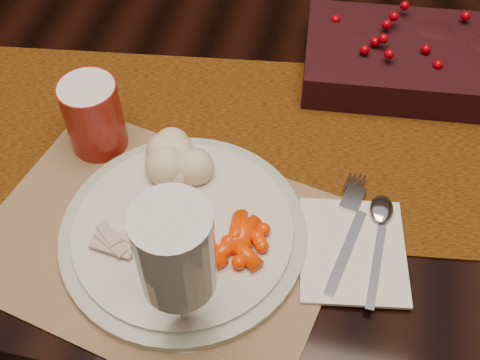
% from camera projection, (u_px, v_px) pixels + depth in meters
% --- Properties ---
extents(floor, '(5.00, 5.00, 0.00)m').
position_uv_depth(floor, '(253.00, 295.00, 1.50)').
color(floor, black).
rests_on(floor, ground).
extents(dining_table, '(1.80, 1.00, 0.75)m').
position_uv_depth(dining_table, '(256.00, 208.00, 1.20)').
color(dining_table, black).
rests_on(dining_table, floor).
extents(table_runner, '(1.61, 0.53, 0.00)m').
position_uv_depth(table_runner, '(276.00, 143.00, 0.81)').
color(table_runner, '#4E270A').
rests_on(table_runner, dining_table).
extents(centerpiece, '(0.37, 0.22, 0.07)m').
position_uv_depth(centerpiece, '(431.00, 57.00, 0.86)').
color(centerpiece, black).
rests_on(centerpiece, table_runner).
extents(placemat_main, '(0.46, 0.38, 0.00)m').
position_uv_depth(placemat_main, '(159.00, 241.00, 0.71)').
color(placemat_main, brown).
rests_on(placemat_main, dining_table).
extents(dinner_plate, '(0.33, 0.33, 0.02)m').
position_uv_depth(dinner_plate, '(183.00, 231.00, 0.71)').
color(dinner_plate, beige).
rests_on(dinner_plate, placemat_main).
extents(baby_carrots, '(0.12, 0.10, 0.02)m').
position_uv_depth(baby_carrots, '(214.00, 251.00, 0.67)').
color(baby_carrots, '#F73700').
rests_on(baby_carrots, dinner_plate).
extents(mashed_potatoes, '(0.10, 0.09, 0.05)m').
position_uv_depth(mashed_potatoes, '(182.00, 157.00, 0.74)').
color(mashed_potatoes, beige).
rests_on(mashed_potatoes, dinner_plate).
extents(turkey_shreds, '(0.08, 0.07, 0.02)m').
position_uv_depth(turkey_shreds, '(118.00, 238.00, 0.68)').
color(turkey_shreds, '#AEA199').
rests_on(turkey_shreds, dinner_plate).
extents(napkin, '(0.14, 0.16, 0.00)m').
position_uv_depth(napkin, '(352.00, 250.00, 0.70)').
color(napkin, silver).
rests_on(napkin, placemat_main).
extents(fork, '(0.06, 0.16, 0.00)m').
position_uv_depth(fork, '(348.00, 237.00, 0.70)').
color(fork, '#B7B7BC').
rests_on(fork, napkin).
extents(spoon, '(0.04, 0.15, 0.00)m').
position_uv_depth(spoon, '(378.00, 247.00, 0.70)').
color(spoon, white).
rests_on(spoon, napkin).
extents(red_cup, '(0.08, 0.08, 0.10)m').
position_uv_depth(red_cup, '(94.00, 116.00, 0.76)').
color(red_cup, maroon).
rests_on(red_cup, placemat_main).
extents(wine_glass, '(0.09, 0.09, 0.20)m').
position_uv_depth(wine_glass, '(179.00, 278.00, 0.57)').
color(wine_glass, silver).
rests_on(wine_glass, dining_table).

